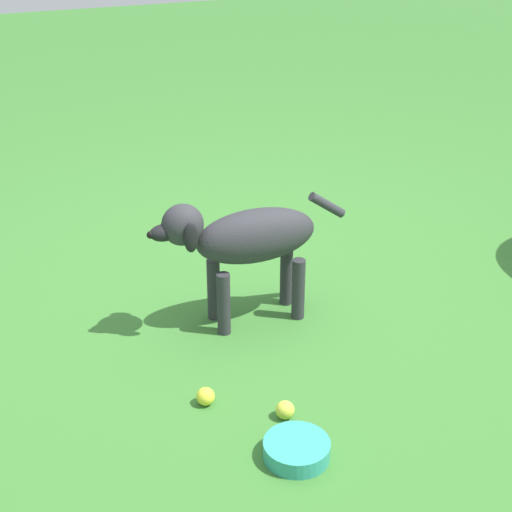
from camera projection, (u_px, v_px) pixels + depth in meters
ground at (270, 288)px, 3.60m from camera, size 14.00×14.00×0.00m
dog at (245, 240)px, 3.19m from camera, size 0.21×0.84×0.56m
tennis_ball_0 at (206, 396)px, 2.84m from camera, size 0.07×0.07×0.07m
tennis_ball_1 at (285, 410)px, 2.78m from camera, size 0.07×0.07×0.07m
water_bowl at (297, 450)px, 2.60m from camera, size 0.22×0.22×0.06m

